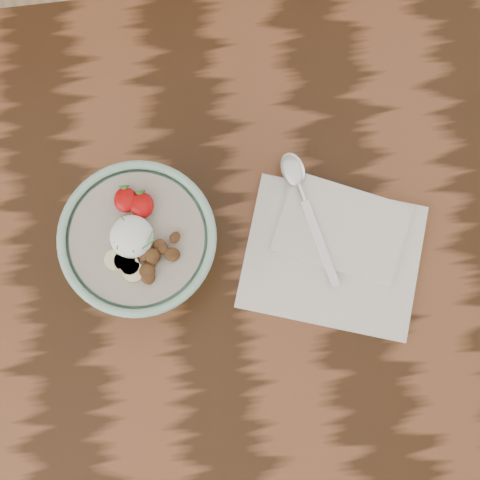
# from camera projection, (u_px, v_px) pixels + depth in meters

# --- Properties ---
(table) EXTENTS (1.60, 0.90, 0.75)m
(table) POSITION_uv_depth(u_px,v_px,m) (209.00, 290.00, 1.02)
(table) COLOR black
(table) RESTS_ON ground
(breakfast_bowl) EXTENTS (0.20, 0.20, 0.13)m
(breakfast_bowl) POSITION_uv_depth(u_px,v_px,m) (141.00, 243.00, 0.87)
(breakfast_bowl) COLOR #8CBDA5
(breakfast_bowl) RESTS_ON table
(napkin) EXTENTS (0.29, 0.26, 0.01)m
(napkin) POSITION_uv_depth(u_px,v_px,m) (334.00, 251.00, 0.93)
(napkin) COLOR silver
(napkin) RESTS_ON table
(spoon) EXTENTS (0.06, 0.20, 0.01)m
(spoon) POSITION_uv_depth(u_px,v_px,m) (300.00, 188.00, 0.93)
(spoon) COLOR silver
(spoon) RESTS_ON napkin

